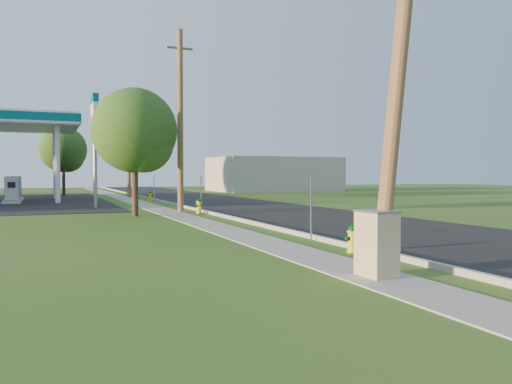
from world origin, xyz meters
TOP-DOWN VIEW (x-y plane):
  - ground_plane at (0.00, 0.00)m, footprint 140.00×140.00m
  - road at (4.50, 10.00)m, footprint 8.00×120.00m
  - curb at (0.50, 10.00)m, footprint 0.15×120.00m
  - sidewalk at (-1.25, 10.00)m, footprint 1.50×120.00m
  - utility_pole_near at (-0.60, -1.00)m, footprint 1.40×0.32m
  - utility_pole_mid at (-0.60, 17.00)m, footprint 1.40×0.32m
  - utility_pole_far at (-0.60, 35.00)m, footprint 1.40×0.32m
  - sign_post_near at (0.25, 4.20)m, footprint 0.05×0.04m
  - sign_post_mid at (0.25, 16.00)m, footprint 0.05×0.04m
  - sign_post_far at (0.25, 28.20)m, footprint 0.05×0.04m
  - fuel_pump_ne at (-9.50, 30.00)m, footprint 1.20×3.20m
  - fuel_pump_se at (-9.50, 34.00)m, footprint 1.20×3.20m
  - price_pylon at (-4.50, 22.50)m, footprint 0.34×2.04m
  - distant_building at (18.00, 45.00)m, footprint 14.00×10.00m
  - tree_verge at (-3.17, 15.41)m, footprint 4.14×4.14m
  - tree_lot at (-5.57, 41.13)m, footprint 4.33×4.33m
  - hydrant_near at (0.12, 1.77)m, footprint 0.38×0.34m
  - hydrant_mid at (0.13, 15.99)m, footprint 0.42×0.37m
  - hydrant_far at (0.09, 28.99)m, footprint 0.39×0.35m
  - utility_cabinet at (-1.24, -1.12)m, footprint 0.63×0.81m

SIDE VIEW (x-z plane):
  - ground_plane at x=0.00m, z-range 0.00..0.00m
  - road at x=4.50m, z-range 0.00..0.02m
  - sidewalk at x=-1.25m, z-range 0.00..0.03m
  - curb at x=0.50m, z-range 0.00..0.15m
  - hydrant_near at x=0.12m, z-range -0.01..0.74m
  - hydrant_far at x=0.09m, z-range -0.01..0.75m
  - hydrant_mid at x=0.13m, z-range -0.01..0.80m
  - utility_cabinet at x=-1.24m, z-range 0.00..1.36m
  - fuel_pump_ne at x=-9.50m, z-range -0.23..1.67m
  - fuel_pump_se at x=-9.50m, z-range -0.23..1.67m
  - sign_post_near at x=0.25m, z-range 0.00..2.00m
  - sign_post_mid at x=0.25m, z-range 0.00..2.00m
  - sign_post_far at x=0.25m, z-range 0.00..2.00m
  - distant_building at x=18.00m, z-range 0.00..4.00m
  - tree_verge at x=-3.17m, z-range 0.90..7.18m
  - tree_lot at x=-5.57m, z-range 0.94..7.50m
  - utility_pole_near at x=-0.60m, z-range 0.06..9.54m
  - utility_pole_far at x=-0.60m, z-range 0.05..9.56m
  - utility_pole_mid at x=-0.60m, z-range 0.05..9.85m
  - price_pylon at x=-4.50m, z-range 2.01..8.86m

